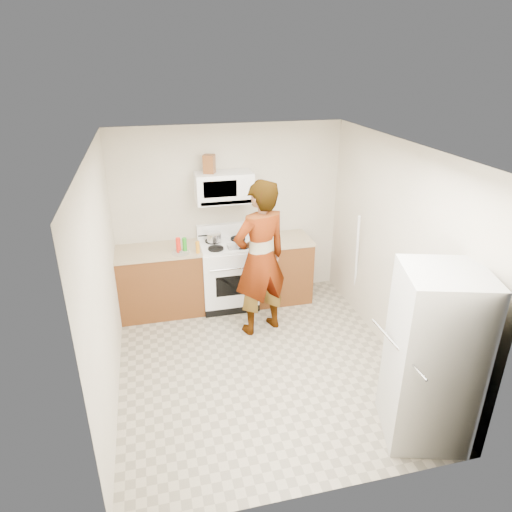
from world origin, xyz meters
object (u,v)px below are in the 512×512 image
object	(u,v)px
saucepan	(214,237)
microwave	(224,187)
gas_range	(228,273)
person	(260,259)
fridge	(432,357)
kettle	(271,231)

from	to	relation	value
saucepan	microwave	bearing A→B (deg)	9.03
gas_range	person	distance (m)	0.97
microwave	saucepan	bearing A→B (deg)	-170.97
fridge	person	bearing A→B (deg)	133.48
gas_range	kettle	world-z (taller)	gas_range
gas_range	person	size ratio (longest dim) A/B	0.56
gas_range	person	xyz separation A→B (m)	(0.28, -0.76, 0.52)
fridge	gas_range	bearing A→B (deg)	131.75
fridge	saucepan	size ratio (longest dim) A/B	8.56
gas_range	fridge	bearing A→B (deg)	-64.84
gas_range	saucepan	distance (m)	0.56
gas_range	fridge	xyz separation A→B (m)	(1.34, -2.85, 0.36)
microwave	person	world-z (taller)	person
microwave	kettle	distance (m)	0.95
saucepan	gas_range	bearing A→B (deg)	-31.79
gas_range	fridge	world-z (taller)	fridge
kettle	microwave	bearing A→B (deg)	-169.27
gas_range	kettle	bearing A→B (deg)	11.60
saucepan	person	bearing A→B (deg)	-62.81
microwave	gas_range	bearing A→B (deg)	-90.00
kettle	saucepan	size ratio (longest dim) A/B	0.83
fridge	saucepan	distance (m)	3.32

